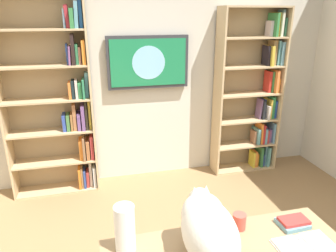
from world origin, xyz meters
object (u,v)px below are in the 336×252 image
(open_binder, at_px, (307,248))
(paper_towel_roll, at_px, (125,228))
(cat, at_px, (207,228))
(bookshelf_right, at_px, (59,101))
(desk_book_stack, at_px, (293,222))
(wall_mounted_tv, at_px, (148,62))
(bookshelf_left, at_px, (255,95))
(coffee_mug, at_px, (239,221))

(open_binder, height_order, paper_towel_roll, paper_towel_roll)
(cat, bearing_deg, open_binder, 170.87)
(bookshelf_right, distance_m, open_binder, 2.78)
(open_binder, height_order, desk_book_stack, desk_book_stack)
(bookshelf_right, bearing_deg, wall_mounted_tv, -175.38)
(cat, distance_m, open_binder, 0.58)
(bookshelf_left, distance_m, coffee_mug, 2.45)
(wall_mounted_tv, distance_m, cat, 2.42)
(bookshelf_left, distance_m, open_binder, 2.55)
(open_binder, relative_size, coffee_mug, 3.48)
(open_binder, bearing_deg, cat, -9.13)
(bookshelf_right, xyz_separation_m, coffee_mug, (-1.14, 2.12, -0.25))
(desk_book_stack, bearing_deg, coffee_mug, -9.22)
(wall_mounted_tv, xyz_separation_m, cat, (0.14, 2.36, -0.50))
(bookshelf_left, relative_size, open_binder, 6.18)
(wall_mounted_tv, height_order, desk_book_stack, wall_mounted_tv)
(bookshelf_left, bearing_deg, coffee_mug, 60.11)
(paper_towel_roll, xyz_separation_m, coffee_mug, (-0.67, -0.02, -0.09))
(open_binder, bearing_deg, wall_mounted_tv, -80.45)
(desk_book_stack, bearing_deg, bookshelf_right, -55.89)
(bookshelf_right, xyz_separation_m, cat, (-0.87, 2.28, -0.12))
(bookshelf_right, bearing_deg, desk_book_stack, 124.11)
(bookshelf_right, height_order, open_binder, bookshelf_right)
(bookshelf_right, bearing_deg, coffee_mug, 118.33)
(bookshelf_left, bearing_deg, desk_book_stack, 67.76)
(bookshelf_right, distance_m, coffee_mug, 2.42)
(coffee_mug, bearing_deg, paper_towel_roll, 1.63)
(bookshelf_left, bearing_deg, bookshelf_right, -0.05)
(bookshelf_left, xyz_separation_m, cat, (1.48, 2.28, -0.06))
(bookshelf_left, bearing_deg, paper_towel_roll, 48.47)
(cat, bearing_deg, coffee_mug, -148.37)
(open_binder, bearing_deg, bookshelf_left, -111.51)
(wall_mounted_tv, xyz_separation_m, desk_book_stack, (-0.46, 2.25, -0.65))
(wall_mounted_tv, relative_size, cat, 1.62)
(open_binder, xyz_separation_m, coffee_mug, (0.28, -0.25, 0.04))
(bookshelf_left, xyz_separation_m, bookshelf_right, (2.36, -0.00, 0.07))
(desk_book_stack, bearing_deg, paper_towel_roll, -1.96)
(wall_mounted_tv, xyz_separation_m, paper_towel_roll, (0.54, 2.22, -0.54))
(paper_towel_roll, bearing_deg, wall_mounted_tv, -103.79)
(cat, distance_m, coffee_mug, 0.34)
(cat, height_order, paper_towel_roll, cat)
(cat, bearing_deg, bookshelf_right, -69.02)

